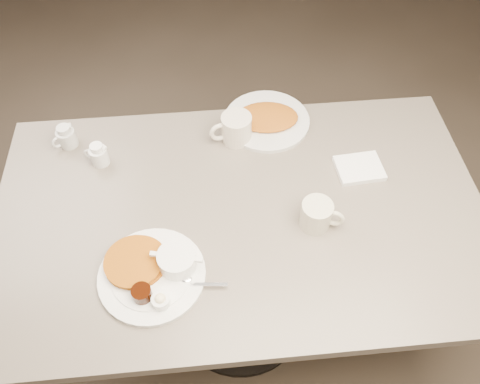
{
  "coord_description": "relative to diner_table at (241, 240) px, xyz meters",
  "views": [
    {
      "loc": [
        -0.08,
        -0.82,
        1.94
      ],
      "look_at": [
        0.0,
        0.02,
        0.82
      ],
      "focal_mm": 35.56,
      "sensor_mm": 36.0,
      "label": 1
    }
  ],
  "objects": [
    {
      "name": "room",
      "position": [
        0.0,
        0.0,
        0.82
      ],
      "size": [
        7.04,
        8.04,
        2.84
      ],
      "color": "#4C3F33",
      "rests_on": "ground"
    },
    {
      "name": "diner_table",
      "position": [
        0.0,
        0.0,
        0.0
      ],
      "size": [
        1.5,
        0.9,
        0.75
      ],
      "color": "slate",
      "rests_on": "ground"
    },
    {
      "name": "main_plate",
      "position": [
        -0.26,
        -0.19,
        0.19
      ],
      "size": [
        0.38,
        0.36,
        0.07
      ],
      "color": "white",
      "rests_on": "diner_table"
    },
    {
      "name": "coffee_mug_near",
      "position": [
        0.22,
        -0.07,
        0.22
      ],
      "size": [
        0.14,
        0.12,
        0.09
      ],
      "color": "beige",
      "rests_on": "diner_table"
    },
    {
      "name": "napkin",
      "position": [
        0.4,
        0.13,
        0.18
      ],
      "size": [
        0.15,
        0.13,
        0.02
      ],
      "color": "white",
      "rests_on": "diner_table"
    },
    {
      "name": "coffee_mug_far",
      "position": [
        0.01,
        0.3,
        0.22
      ],
      "size": [
        0.15,
        0.12,
        0.1
      ],
      "color": "silver",
      "rests_on": "diner_table"
    },
    {
      "name": "creamer_left",
      "position": [
        -0.55,
        0.33,
        0.21
      ],
      "size": [
        0.09,
        0.08,
        0.08
      ],
      "color": "silver",
      "rests_on": "diner_table"
    },
    {
      "name": "creamer_right",
      "position": [
        -0.44,
        0.24,
        0.21
      ],
      "size": [
        0.09,
        0.07,
        0.08
      ],
      "color": "white",
      "rests_on": "diner_table"
    },
    {
      "name": "hash_plate",
      "position": [
        0.13,
        0.37,
        0.18
      ],
      "size": [
        0.32,
        0.32,
        0.04
      ],
      "color": "silver",
      "rests_on": "diner_table"
    }
  ]
}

